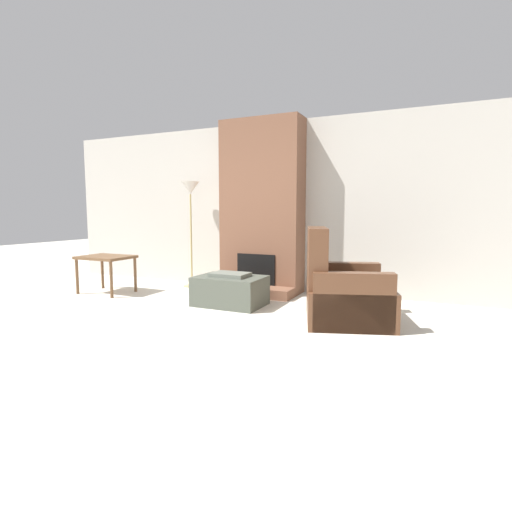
# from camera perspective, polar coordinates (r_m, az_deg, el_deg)

# --- Properties ---
(ground_plane) EXTENTS (24.00, 24.00, 0.00)m
(ground_plane) POSITION_cam_1_polar(r_m,az_deg,el_deg) (3.76, -18.65, -13.07)
(ground_plane) COLOR beige
(wall_back) EXTENTS (7.76, 0.06, 2.60)m
(wall_back) POSITION_cam_1_polar(r_m,az_deg,el_deg) (6.35, 1.77, 6.99)
(wall_back) COLOR #BCB7AD
(wall_back) RESTS_ON ground_plane
(fireplace) EXTENTS (1.25, 0.78, 2.60)m
(fireplace) POSITION_cam_1_polar(r_m,az_deg,el_deg) (6.11, 0.79, 6.52)
(fireplace) COLOR brown
(fireplace) RESTS_ON ground_plane
(ottoman) EXTENTS (0.88, 0.62, 0.43)m
(ottoman) POSITION_cam_1_polar(r_m,az_deg,el_deg) (5.28, -3.73, -4.89)
(ottoman) COLOR #474C42
(ottoman) RESTS_ON ground_plane
(armchair) EXTENTS (1.17, 1.21, 1.05)m
(armchair) POSITION_cam_1_polar(r_m,az_deg,el_deg) (4.59, 11.97, -5.36)
(armchair) COLOR brown
(armchair) RESTS_ON ground_plane
(side_table) EXTENTS (0.75, 0.58, 0.57)m
(side_table) POSITION_cam_1_polar(r_m,az_deg,el_deg) (6.43, -20.65, -0.63)
(side_table) COLOR brown
(side_table) RESTS_ON ground_plane
(floor_lamp_left) EXTENTS (0.29, 0.29, 1.71)m
(floor_lamp_left) POSITION_cam_1_polar(r_m,az_deg,el_deg) (6.60, -9.35, 8.11)
(floor_lamp_left) COLOR tan
(floor_lamp_left) RESTS_ON ground_plane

